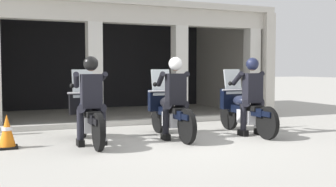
{
  "coord_description": "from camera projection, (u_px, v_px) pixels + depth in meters",
  "views": [
    {
      "loc": [
        -3.18,
        -7.13,
        1.39
      ],
      "look_at": [
        0.0,
        0.42,
        0.87
      ],
      "focal_mm": 43.93,
      "sensor_mm": 36.0,
      "label": 1
    }
  ],
  "objects": [
    {
      "name": "ground_plane",
      "position": [
        129.0,
        121.0,
        10.64
      ],
      "size": [
        80.0,
        80.0,
        0.0
      ],
      "primitive_type": "plane",
      "color": "#A8A59E"
    },
    {
      "name": "station_building",
      "position": [
        114.0,
        50.0,
        12.51
      ],
      "size": [
        7.94,
        4.67,
        3.08
      ],
      "color": "black",
      "rests_on": "ground"
    },
    {
      "name": "kerb_strip",
      "position": [
        145.0,
        122.0,
        10.06
      ],
      "size": [
        7.44,
        0.24,
        0.12
      ],
      "primitive_type": "cube",
      "color": "#B7B5AD",
      "rests_on": "ground"
    },
    {
      "name": "motorcycle_left",
      "position": [
        88.0,
        116.0,
        7.55
      ],
      "size": [
        0.62,
        2.04,
        1.35
      ],
      "rotation": [
        0.0,
        0.0,
        0.06
      ],
      "color": "black",
      "rests_on": "ground"
    },
    {
      "name": "police_officer_left",
      "position": [
        91.0,
        93.0,
        7.26
      ],
      "size": [
        0.63,
        0.61,
        1.58
      ],
      "rotation": [
        0.0,
        0.0,
        0.06
      ],
      "color": "black",
      "rests_on": "ground"
    },
    {
      "name": "motorcycle_center",
      "position": [
        169.0,
        112.0,
        8.17
      ],
      "size": [
        0.62,
        2.04,
        1.35
      ],
      "rotation": [
        0.0,
        0.0,
        0.16
      ],
      "color": "black",
      "rests_on": "ground"
    },
    {
      "name": "police_officer_center",
      "position": [
        175.0,
        91.0,
        7.88
      ],
      "size": [
        0.63,
        0.61,
        1.58
      ],
      "rotation": [
        0.0,
        0.0,
        0.16
      ],
      "color": "black",
      "rests_on": "ground"
    },
    {
      "name": "motorcycle_right",
      "position": [
        244.0,
        110.0,
        8.64
      ],
      "size": [
        0.62,
        2.04,
        1.35
      ],
      "rotation": [
        0.0,
        0.0,
        0.14
      ],
      "color": "black",
      "rests_on": "ground"
    },
    {
      "name": "police_officer_right",
      "position": [
        252.0,
        89.0,
        8.35
      ],
      "size": [
        0.63,
        0.61,
        1.58
      ],
      "rotation": [
        0.0,
        0.0,
        0.14
      ],
      "color": "black",
      "rests_on": "ground"
    },
    {
      "name": "traffic_cone_flank",
      "position": [
        7.0,
        132.0,
        7.01
      ],
      "size": [
        0.34,
        0.34,
        0.59
      ],
      "color": "black",
      "rests_on": "ground"
    }
  ]
}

